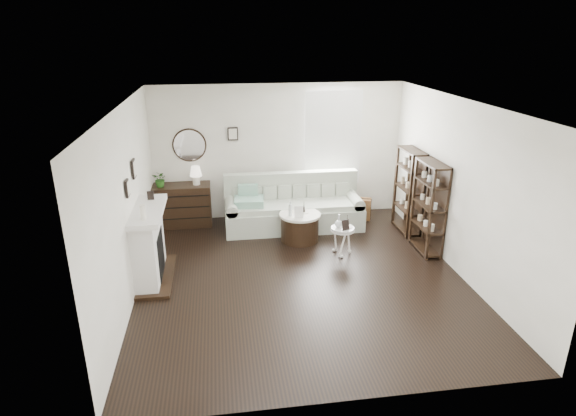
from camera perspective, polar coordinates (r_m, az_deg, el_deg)
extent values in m
plane|color=black|center=(7.68, 1.55, -8.10)|extent=(5.50, 5.50, 0.00)
plane|color=white|center=(6.82, 1.77, 12.25)|extent=(5.50, 5.50, 0.00)
plane|color=silver|center=(9.75, -1.14, 6.67)|extent=(5.00, 0.00, 5.00)
plane|color=silver|center=(4.69, 7.51, -9.44)|extent=(5.00, 0.00, 5.00)
plane|color=silver|center=(7.16, -18.46, 0.44)|extent=(0.00, 5.50, 5.50)
plane|color=silver|center=(7.95, 19.72, 2.23)|extent=(0.00, 5.50, 5.50)
cube|color=white|center=(9.87, 5.27, 8.25)|extent=(1.00, 0.02, 1.80)
cube|color=white|center=(9.81, 5.36, 8.17)|extent=(1.15, 0.02, 1.90)
cylinder|color=silver|center=(9.62, -11.61, 7.29)|extent=(0.60, 0.03, 0.60)
cube|color=black|center=(9.57, -6.56, 8.73)|extent=(0.20, 0.03, 0.26)
cube|color=white|center=(7.70, -16.21, -4.33)|extent=(0.34, 1.20, 1.10)
cube|color=black|center=(7.76, -15.88, -5.33)|extent=(0.30, 0.65, 0.70)
cube|color=white|center=(7.48, -16.25, -0.35)|extent=(0.44, 1.35, 0.08)
cube|color=black|center=(7.92, -15.25, -7.76)|extent=(0.50, 1.40, 0.05)
cylinder|color=silver|center=(7.01, -16.81, -0.49)|extent=(0.08, 0.08, 0.22)
cube|color=black|center=(7.82, -15.98, 1.44)|extent=(0.10, 0.03, 0.14)
cube|color=black|center=(7.03, -18.51, 2.23)|extent=(0.03, 0.18, 0.24)
cube|color=black|center=(7.62, -17.82, 4.46)|extent=(0.03, 0.22, 0.28)
cube|color=black|center=(9.37, 14.13, 1.96)|extent=(0.30, 0.80, 1.60)
cylinder|color=#CBB08B|center=(9.23, 14.44, -0.18)|extent=(0.08, 0.08, 0.11)
cylinder|color=#CBB08B|center=(9.45, 13.88, 0.35)|extent=(0.08, 0.08, 0.11)
cylinder|color=#CBB08B|center=(9.67, 13.34, 0.85)|extent=(0.08, 0.08, 0.11)
cylinder|color=#CBB08B|center=(9.11, 14.66, 2.18)|extent=(0.08, 0.08, 0.11)
cylinder|color=#CBB08B|center=(9.32, 14.08, 2.66)|extent=(0.08, 0.08, 0.11)
cylinder|color=#CBB08B|center=(9.55, 13.53, 3.12)|extent=(0.08, 0.08, 0.11)
cylinder|color=#CBB08B|center=(8.99, 14.88, 4.60)|extent=(0.08, 0.08, 0.11)
cylinder|color=#CBB08B|center=(9.21, 14.29, 5.03)|extent=(0.08, 0.08, 0.11)
cylinder|color=#CBB08B|center=(9.44, 13.73, 5.43)|extent=(0.08, 0.08, 0.11)
cube|color=black|center=(8.59, 16.34, 0.07)|extent=(0.30, 0.80, 1.60)
cylinder|color=#CBB08B|center=(8.47, 16.70, -2.30)|extent=(0.08, 0.08, 0.11)
cylinder|color=#CBB08B|center=(8.68, 16.03, -1.67)|extent=(0.08, 0.08, 0.11)
cylinder|color=#CBB08B|center=(8.89, 15.40, -1.08)|extent=(0.08, 0.08, 0.11)
cylinder|color=#CBB08B|center=(8.33, 16.98, 0.24)|extent=(0.08, 0.08, 0.11)
cylinder|color=#CBB08B|center=(8.54, 16.29, 0.81)|extent=(0.08, 0.08, 0.11)
cylinder|color=#CBB08B|center=(8.76, 15.64, 1.36)|extent=(0.08, 0.08, 0.11)
cylinder|color=#CBB08B|center=(8.21, 17.26, 2.86)|extent=(0.08, 0.08, 0.11)
cylinder|color=#CBB08B|center=(8.42, 16.56, 3.38)|extent=(0.08, 0.08, 0.11)
cylinder|color=#CBB08B|center=(8.64, 15.89, 3.86)|extent=(0.08, 0.08, 0.11)
cube|color=#B1BAA6|center=(9.41, 0.67, -1.10)|extent=(2.65, 0.92, 0.43)
cube|color=#B1BAA6|center=(9.29, 0.70, 0.35)|extent=(2.29, 0.73, 0.10)
cube|color=#B1BAA6|center=(9.61, 0.34, 1.94)|extent=(2.65, 0.20, 0.82)
cube|color=#B1BAA6|center=(9.29, -6.68, -1.19)|extent=(0.22, 0.87, 0.53)
cube|color=#B1BAA6|center=(9.65, 7.75, -0.43)|extent=(0.22, 0.87, 0.53)
cube|color=#22805E|center=(9.14, -4.65, 0.75)|extent=(0.59, 0.50, 0.14)
cube|color=brown|center=(9.96, 7.87, -0.03)|extent=(0.69, 0.43, 0.44)
cube|color=black|center=(9.72, -12.74, 0.33)|extent=(1.24, 0.52, 0.82)
cube|color=black|center=(9.53, -12.76, -1.27)|extent=(1.19, 0.01, 0.02)
cube|color=black|center=(9.45, -12.87, 0.01)|extent=(1.19, 0.01, 0.02)
cube|color=black|center=(9.38, -12.97, 1.31)|extent=(1.19, 0.01, 0.01)
imported|color=#245919|center=(9.52, -14.88, 3.34)|extent=(0.35, 0.33, 0.31)
cylinder|color=black|center=(8.84, 1.40, -2.38)|extent=(0.69, 0.69, 0.48)
cylinder|color=silver|center=(8.75, 1.42, -0.80)|extent=(0.75, 0.75, 0.04)
cylinder|color=white|center=(8.26, 6.50, -2.40)|extent=(0.40, 0.40, 0.03)
cylinder|color=white|center=(8.28, 6.49, -2.63)|extent=(0.41, 0.41, 0.02)
cylinder|color=white|center=(8.36, 6.43, -3.98)|extent=(0.03, 0.03, 0.46)
cylinder|color=silver|center=(8.58, 0.28, -0.07)|extent=(0.06, 0.06, 0.28)
cube|color=white|center=(8.52, 1.29, -0.48)|extent=(0.16, 0.06, 0.21)
cube|color=black|center=(8.13, 6.84, -2.01)|extent=(0.14, 0.09, 0.18)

